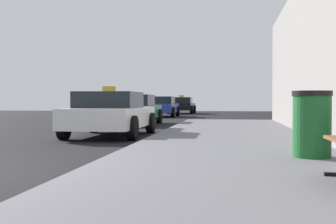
# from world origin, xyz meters

# --- Properties ---
(sidewalk) EXTENTS (4.00, 32.00, 0.15)m
(sidewalk) POSITION_xyz_m (4.00, 0.00, 0.07)
(sidewalk) COLOR #5B5B60
(sidewalk) RESTS_ON ground_plane
(trash_bin) EXTENTS (0.61, 0.61, 1.03)m
(trash_bin) POSITION_xyz_m (5.21, 1.24, 0.67)
(trash_bin) COLOR #195926
(trash_bin) RESTS_ON sidewalk
(car_white) EXTENTS (2.05, 4.43, 1.43)m
(car_white) POSITION_xyz_m (0.55, 7.08, 0.65)
(car_white) COLOR white
(car_white) RESTS_ON ground_plane
(car_green) EXTENTS (2.01, 4.15, 1.27)m
(car_green) POSITION_xyz_m (-0.12, 13.74, 0.65)
(car_green) COLOR #196638
(car_green) RESTS_ON ground_plane
(car_blue) EXTENTS (2.03, 4.34, 1.27)m
(car_blue) POSITION_xyz_m (-0.38, 23.68, 0.65)
(car_blue) COLOR #233899
(car_blue) RESTS_ON ground_plane
(car_black) EXTENTS (1.97, 4.49, 1.43)m
(car_black) POSITION_xyz_m (0.20, 30.95, 0.65)
(car_black) COLOR black
(car_black) RESTS_ON ground_plane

